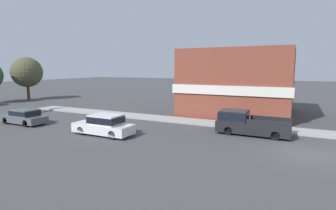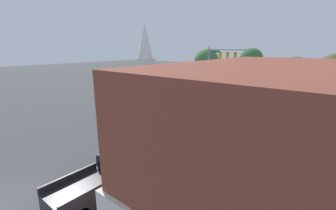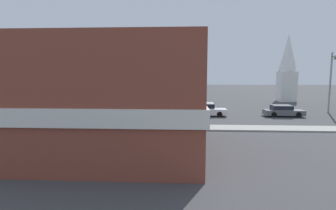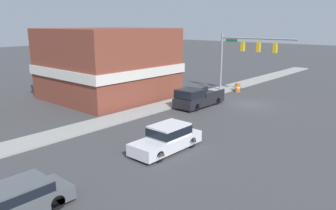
% 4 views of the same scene
% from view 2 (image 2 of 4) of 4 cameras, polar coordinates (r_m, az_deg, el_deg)
% --- Properties ---
extents(ground_plane, '(200.00, 200.00, 0.00)m').
position_cam_2_polar(ground_plane, '(15.08, -36.20, -19.48)').
color(ground_plane, '#424244').
extents(far_signal_assembly, '(6.21, 0.49, 7.91)m').
position_cam_2_polar(far_signal_assembly, '(36.97, 13.01, 11.01)').
color(far_signal_assembly, gray).
rests_on(far_signal_assembly, ground).
extents(car_lead, '(1.85, 4.88, 1.61)m').
position_cam_2_polar(car_lead, '(23.01, -2.49, -3.05)').
color(car_lead, black).
rests_on(car_lead, ground).
extents(car_second_ahead, '(1.80, 4.59, 1.38)m').
position_cam_2_polar(car_second_ahead, '(30.48, 9.11, 0.92)').
color(car_second_ahead, black).
rests_on(car_second_ahead, ground).
extents(car_distant, '(1.90, 4.58, 1.36)m').
position_cam_2_polar(car_distant, '(43.79, 19.60, 4.34)').
color(car_distant, black).
rests_on(car_distant, ground).
extents(pickup_truck_parked, '(2.08, 5.50, 1.85)m').
position_cam_2_polar(pickup_truck_parked, '(13.36, -14.73, -16.79)').
color(pickup_truck_parked, black).
rests_on(pickup_truck_parked, ground).
extents(corner_brick_building, '(11.27, 11.59, 7.16)m').
position_cam_2_polar(corner_brick_building, '(9.95, 36.90, -13.71)').
color(corner_brick_building, brown).
rests_on(corner_brick_building, ground).
extents(church_steeple, '(3.21, 3.21, 12.41)m').
position_cam_2_polar(church_steeple, '(46.72, -5.85, 12.80)').
color(church_steeple, white).
rests_on(church_steeple, ground).
extents(backdrop_tree_left_far, '(5.17, 5.17, 7.51)m').
position_cam_2_polar(backdrop_tree_left_far, '(49.59, 9.70, 10.93)').
color(backdrop_tree_left_far, '#4C3823').
rests_on(backdrop_tree_left_far, ground).
extents(backdrop_tree_left_mid, '(4.45, 4.45, 7.68)m').
position_cam_2_polar(backdrop_tree_left_mid, '(46.92, 20.31, 10.71)').
color(backdrop_tree_left_mid, '#4C3823').
rests_on(backdrop_tree_left_mid, ground).
extents(backdrop_tree_center, '(4.30, 4.30, 6.24)m').
position_cam_2_polar(backdrop_tree_center, '(44.58, 29.53, 7.84)').
color(backdrop_tree_center, '#4C3823').
rests_on(backdrop_tree_center, ground).
extents(backdrop_tree_right_mid, '(4.84, 4.84, 6.92)m').
position_cam_2_polar(backdrop_tree_right_mid, '(42.70, 36.61, 7.23)').
color(backdrop_tree_right_mid, '#4C3823').
rests_on(backdrop_tree_right_mid, ground).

